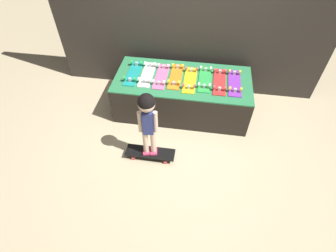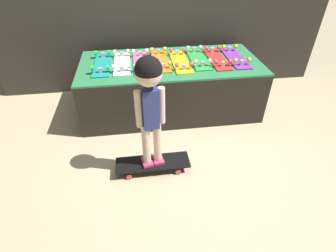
# 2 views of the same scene
# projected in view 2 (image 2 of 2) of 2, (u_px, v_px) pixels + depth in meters

# --- Properties ---
(ground_plane) EXTENTS (16.00, 16.00, 0.00)m
(ground_plane) POSITION_uv_depth(u_px,v_px,m) (177.00, 134.00, 2.89)
(ground_plane) COLOR beige
(display_rack) EXTENTS (2.04, 0.95, 0.61)m
(display_rack) POSITION_uv_depth(u_px,v_px,m) (170.00, 86.00, 3.15)
(display_rack) COLOR black
(display_rack) RESTS_ON ground_plane
(skateboard_teal_on_rack) EXTENTS (0.18, 0.64, 0.09)m
(skateboard_teal_on_rack) POSITION_uv_depth(u_px,v_px,m) (102.00, 64.00, 2.88)
(skateboard_teal_on_rack) COLOR teal
(skateboard_teal_on_rack) RESTS_ON display_rack
(skateboard_white_on_rack) EXTENTS (0.18, 0.64, 0.09)m
(skateboard_white_on_rack) POSITION_uv_depth(u_px,v_px,m) (122.00, 63.00, 2.91)
(skateboard_white_on_rack) COLOR white
(skateboard_white_on_rack) RESTS_ON display_rack
(skateboard_pink_on_rack) EXTENTS (0.18, 0.64, 0.09)m
(skateboard_pink_on_rack) POSITION_uv_depth(u_px,v_px,m) (141.00, 62.00, 2.92)
(skateboard_pink_on_rack) COLOR pink
(skateboard_pink_on_rack) RESTS_ON display_rack
(skateboard_orange_on_rack) EXTENTS (0.18, 0.64, 0.09)m
(skateboard_orange_on_rack) POSITION_uv_depth(u_px,v_px,m) (161.00, 60.00, 2.97)
(skateboard_orange_on_rack) COLOR orange
(skateboard_orange_on_rack) RESTS_ON display_rack
(skateboard_yellow_on_rack) EXTENTS (0.18, 0.64, 0.09)m
(skateboard_yellow_on_rack) POSITION_uv_depth(u_px,v_px,m) (180.00, 61.00, 2.94)
(skateboard_yellow_on_rack) COLOR yellow
(skateboard_yellow_on_rack) RESTS_ON display_rack
(skateboard_green_on_rack) EXTENTS (0.18, 0.64, 0.09)m
(skateboard_green_on_rack) POSITION_uv_depth(u_px,v_px,m) (198.00, 58.00, 3.01)
(skateboard_green_on_rack) COLOR green
(skateboard_green_on_rack) RESTS_ON display_rack
(skateboard_red_on_rack) EXTENTS (0.18, 0.64, 0.09)m
(skateboard_red_on_rack) POSITION_uv_depth(u_px,v_px,m) (217.00, 58.00, 3.01)
(skateboard_red_on_rack) COLOR red
(skateboard_red_on_rack) RESTS_ON display_rack
(skateboard_purple_on_rack) EXTENTS (0.18, 0.64, 0.09)m
(skateboard_purple_on_rack) POSITION_uv_depth(u_px,v_px,m) (235.00, 57.00, 3.04)
(skateboard_purple_on_rack) COLOR purple
(skateboard_purple_on_rack) RESTS_ON display_rack
(skateboard_on_floor) EXTENTS (0.68, 0.21, 0.09)m
(skateboard_on_floor) POSITION_uv_depth(u_px,v_px,m) (153.00, 163.00, 2.42)
(skateboard_on_floor) COLOR black
(skateboard_on_floor) RESTS_ON ground_plane
(child) EXTENTS (0.24, 0.21, 1.01)m
(child) POSITION_uv_depth(u_px,v_px,m) (150.00, 95.00, 1.99)
(child) COLOR #E03D6B
(child) RESTS_ON skateboard_on_floor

